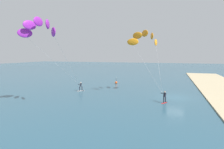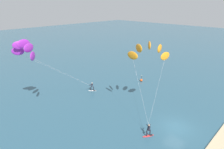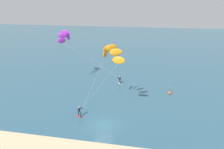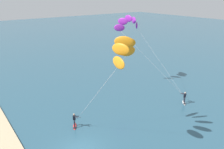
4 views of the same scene
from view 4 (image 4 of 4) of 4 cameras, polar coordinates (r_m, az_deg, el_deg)
name	(u,v)px [view 4 (image 4 of 4)]	position (r m, az deg, el deg)	size (l,w,h in m)	color
kitesurfer_nearshore	(121,53)	(21.72, 2.40, 5.51)	(7.37, 6.66, 10.67)	red
kitesurfer_mid_water	(130,25)	(37.06, 4.67, 12.23)	(13.05, 5.29, 11.12)	white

